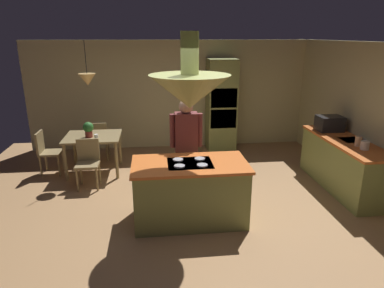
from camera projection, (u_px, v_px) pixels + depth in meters
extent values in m
plane|color=#AD7F51|center=(189.00, 213.00, 5.37)|extent=(8.16, 8.16, 0.00)
cube|color=beige|center=(173.00, 95.00, 8.24)|extent=(6.80, 0.10, 2.55)
cube|color=beige|center=(379.00, 122.00, 5.72)|extent=(0.10, 7.20, 2.55)
cube|color=#8C934C|center=(190.00, 193.00, 5.05)|extent=(1.61, 0.85, 0.87)
cube|color=orange|center=(190.00, 164.00, 4.91)|extent=(1.67, 0.91, 0.04)
cube|color=black|center=(190.00, 163.00, 4.90)|extent=(0.64, 0.52, 0.01)
cylinder|color=#B2B2B7|center=(180.00, 166.00, 4.76)|extent=(0.15, 0.15, 0.02)
cylinder|color=#B2B2B7|center=(202.00, 165.00, 4.79)|extent=(0.15, 0.15, 0.02)
cylinder|color=#B2B2B7|center=(178.00, 160.00, 5.01)|extent=(0.15, 0.15, 0.02)
cylinder|color=#B2B2B7|center=(200.00, 159.00, 5.04)|extent=(0.15, 0.15, 0.02)
cube|color=#8C934C|center=(343.00, 165.00, 6.12)|extent=(0.62, 2.09, 0.87)
cube|color=orange|center=(346.00, 141.00, 5.98)|extent=(0.66, 2.13, 0.04)
cube|color=#B2B2B7|center=(354.00, 144.00, 6.01)|extent=(0.48, 0.36, 0.16)
cube|color=#8C934C|center=(221.00, 105.00, 8.05)|extent=(0.66, 0.62, 2.15)
cube|color=black|center=(224.00, 98.00, 7.70)|extent=(0.60, 0.04, 0.44)
cube|color=black|center=(223.00, 119.00, 7.85)|extent=(0.60, 0.04, 0.44)
cube|color=olive|center=(93.00, 137.00, 6.75)|extent=(1.07, 0.91, 0.04)
cylinder|color=olive|center=(65.00, 163.00, 6.44)|extent=(0.06, 0.06, 0.72)
cylinder|color=olive|center=(117.00, 161.00, 6.55)|extent=(0.06, 0.06, 0.72)
cylinder|color=olive|center=(74.00, 149.00, 7.19)|extent=(0.06, 0.06, 0.72)
cylinder|color=olive|center=(120.00, 148.00, 7.30)|extent=(0.06, 0.06, 0.72)
cylinder|color=tan|center=(181.00, 175.00, 5.73)|extent=(0.14, 0.14, 0.84)
cylinder|color=tan|center=(192.00, 175.00, 5.75)|extent=(0.14, 0.14, 0.84)
cube|color=brown|center=(186.00, 132.00, 5.51)|extent=(0.36, 0.22, 0.65)
cylinder|color=brown|center=(172.00, 131.00, 5.48)|extent=(0.09, 0.09, 0.55)
cylinder|color=brown|center=(200.00, 130.00, 5.53)|extent=(0.09, 0.09, 0.55)
sphere|color=tan|center=(186.00, 106.00, 5.38)|extent=(0.23, 0.23, 0.23)
cone|color=#8C934C|center=(190.00, 92.00, 4.59)|extent=(1.10, 1.10, 0.45)
cylinder|color=#8C934C|center=(190.00, 53.00, 4.44)|extent=(0.24, 0.24, 0.55)
cone|color=#E0B266|center=(87.00, 79.00, 6.41)|extent=(0.32, 0.32, 0.22)
cylinder|color=black|center=(85.00, 57.00, 6.29)|extent=(0.01, 0.01, 0.60)
cube|color=olive|center=(88.00, 165.00, 6.13)|extent=(0.40, 0.40, 0.04)
cube|color=olive|center=(88.00, 150.00, 6.23)|extent=(0.40, 0.04, 0.42)
cylinder|color=olive|center=(77.00, 180.00, 6.02)|extent=(0.04, 0.04, 0.43)
cylinder|color=olive|center=(97.00, 180.00, 6.06)|extent=(0.04, 0.04, 0.43)
cylinder|color=olive|center=(81.00, 173.00, 6.34)|extent=(0.04, 0.04, 0.43)
cylinder|color=olive|center=(100.00, 172.00, 6.38)|extent=(0.04, 0.04, 0.43)
cube|color=olive|center=(99.00, 140.00, 7.56)|extent=(0.40, 0.40, 0.04)
cube|color=olive|center=(97.00, 133.00, 7.32)|extent=(0.40, 0.04, 0.42)
cylinder|color=olive|center=(109.00, 147.00, 7.81)|extent=(0.04, 0.04, 0.43)
cylinder|color=olive|center=(94.00, 148.00, 7.77)|extent=(0.04, 0.04, 0.43)
cylinder|color=olive|center=(107.00, 152.00, 7.49)|extent=(0.04, 0.04, 0.43)
cylinder|color=olive|center=(91.00, 152.00, 7.45)|extent=(0.04, 0.04, 0.43)
cube|color=olive|center=(51.00, 153.00, 6.75)|extent=(0.40, 0.40, 0.04)
cube|color=olive|center=(40.00, 142.00, 6.67)|extent=(0.04, 0.40, 0.42)
cylinder|color=olive|center=(59.00, 166.00, 6.68)|extent=(0.04, 0.04, 0.43)
cylinder|color=olive|center=(63.00, 160.00, 7.00)|extent=(0.04, 0.04, 0.43)
cylinder|color=olive|center=(41.00, 167.00, 6.64)|extent=(0.04, 0.04, 0.43)
cylinder|color=olive|center=(46.00, 161.00, 6.96)|extent=(0.04, 0.04, 0.43)
cylinder|color=#99382D|center=(89.00, 134.00, 6.64)|extent=(0.14, 0.14, 0.12)
sphere|color=#2D722D|center=(88.00, 127.00, 6.60)|extent=(0.20, 0.20, 0.20)
cylinder|color=white|center=(96.00, 137.00, 6.53)|extent=(0.07, 0.07, 0.09)
cylinder|color=silver|center=(365.00, 145.00, 5.46)|extent=(0.13, 0.13, 0.14)
cylinder|color=#E0B78C|center=(358.00, 141.00, 5.62)|extent=(0.11, 0.11, 0.17)
cube|color=#232326|center=(330.00, 123.00, 6.52)|extent=(0.46, 0.36, 0.28)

